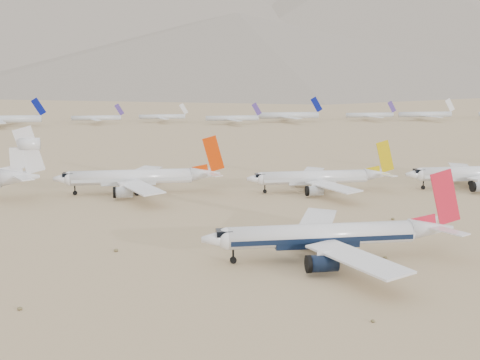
% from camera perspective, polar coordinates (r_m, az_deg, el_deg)
% --- Properties ---
extents(ground, '(7000.00, 7000.00, 0.00)m').
position_cam_1_polar(ground, '(119.23, 2.83, -8.21)').
color(ground, '#987A58').
rests_on(ground, ground).
extents(main_airliner, '(51.18, 49.99, 18.06)m').
position_cam_1_polar(main_airliner, '(123.73, 8.73, -5.20)').
color(main_airliner, white).
rests_on(main_airliner, ground).
extents(row2_navy_widebody, '(47.32, 46.27, 16.83)m').
position_cam_1_polar(row2_navy_widebody, '(207.46, 21.69, 0.59)').
color(row2_navy_widebody, white).
rests_on(row2_navy_widebody, ground).
extents(row2_gold_tail, '(44.55, 43.57, 15.86)m').
position_cam_1_polar(row2_gold_tail, '(188.58, 7.62, 0.23)').
color(row2_gold_tail, white).
rests_on(row2_gold_tail, ground).
extents(row2_orange_tail, '(49.20, 48.13, 17.55)m').
position_cam_1_polar(row2_orange_tail, '(187.14, -9.55, 0.24)').
color(row2_orange_tail, white).
rests_on(row2_orange_tail, ground).
extents(distant_storage_row, '(609.76, 59.68, 15.96)m').
position_cam_1_polar(distant_storage_row, '(412.91, -1.19, 6.07)').
color(distant_storage_row, silver).
rests_on(distant_storage_row, ground).
extents(mountain_range, '(7354.00, 3024.00, 470.00)m').
position_cam_1_polar(mountain_range, '(1767.42, -5.55, 15.73)').
color(mountain_range, slate).
rests_on(mountain_range, ground).
extents(foothills, '(4637.50, 1395.00, 155.00)m').
position_cam_1_polar(foothills, '(1329.39, 16.37, 11.66)').
color(foothills, slate).
rests_on(foothills, ground).
extents(desert_scrub, '(261.14, 121.67, 0.63)m').
position_cam_1_polar(desert_scrub, '(94.25, 8.52, -13.47)').
color(desert_scrub, brown).
rests_on(desert_scrub, ground).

